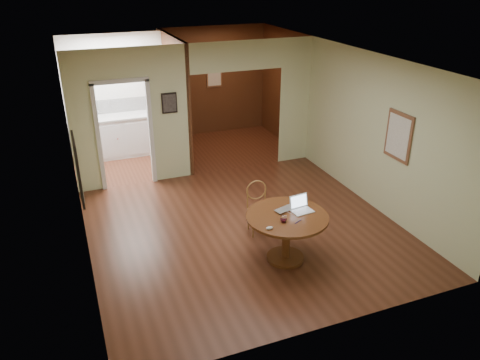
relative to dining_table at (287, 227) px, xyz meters
name	(u,v)px	position (x,y,z in m)	size (l,w,h in m)	color
floor	(246,230)	(-0.24, 1.01, -0.56)	(5.00, 5.00, 0.00)	#492315
room_shell	(169,110)	(-0.71, 4.10, 0.73)	(5.20, 7.50, 5.00)	silver
dining_table	(287,227)	(0.00, 0.00, 0.00)	(1.20, 1.20, 0.75)	#592A16
chair	(258,204)	(-0.06, 0.92, -0.06)	(0.41, 0.41, 0.88)	olive
open_laptop	(301,206)	(0.26, 0.08, 0.25)	(0.33, 0.30, 0.21)	silver
closed_laptop	(288,210)	(0.07, 0.10, 0.21)	(0.36, 0.23, 0.03)	silver
mouse	(270,228)	(-0.40, -0.26, 0.21)	(0.10, 0.05, 0.04)	silver
wine_glass	(283,218)	(-0.14, -0.15, 0.25)	(0.10, 0.10, 0.11)	white
pen	(298,222)	(0.05, -0.23, 0.20)	(0.01, 0.01, 0.15)	#0B1351
kitchen_cabinet	(123,135)	(-1.59, 5.21, -0.08)	(2.06, 0.60, 0.94)	silver
grocery_bag	(153,106)	(-0.85, 5.21, 0.53)	(0.30, 0.25, 0.30)	beige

